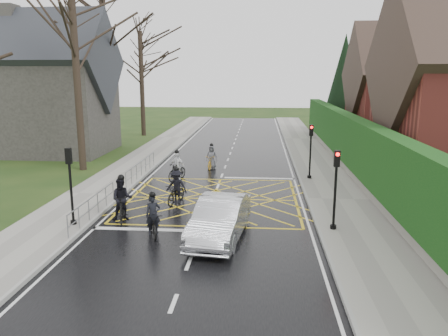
# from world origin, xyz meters

# --- Properties ---
(ground) EXTENTS (120.00, 120.00, 0.00)m
(ground) POSITION_xyz_m (0.00, 0.00, 0.00)
(ground) COLOR black
(ground) RESTS_ON ground
(road) EXTENTS (9.00, 80.00, 0.01)m
(road) POSITION_xyz_m (0.00, 0.00, 0.01)
(road) COLOR black
(road) RESTS_ON ground
(sidewalk_right) EXTENTS (3.00, 80.00, 0.15)m
(sidewalk_right) POSITION_xyz_m (6.00, 0.00, 0.07)
(sidewalk_right) COLOR gray
(sidewalk_right) RESTS_ON ground
(sidewalk_left) EXTENTS (3.00, 80.00, 0.15)m
(sidewalk_left) POSITION_xyz_m (-6.00, 0.00, 0.07)
(sidewalk_left) COLOR gray
(sidewalk_left) RESTS_ON ground
(stone_wall) EXTENTS (0.50, 38.00, 0.70)m
(stone_wall) POSITION_xyz_m (7.75, 6.00, 0.35)
(stone_wall) COLOR slate
(stone_wall) RESTS_ON ground
(hedge) EXTENTS (0.90, 38.00, 2.80)m
(hedge) POSITION_xyz_m (7.75, 6.00, 2.10)
(hedge) COLOR #103B11
(hedge) RESTS_ON stone_wall
(house_far) EXTENTS (9.80, 8.80, 10.30)m
(house_far) POSITION_xyz_m (14.75, 18.00, 4.36)
(house_far) COLOR maroon
(house_far) RESTS_ON ground
(conifer) EXTENTS (4.60, 4.60, 10.00)m
(conifer) POSITION_xyz_m (10.75, 26.00, 4.99)
(conifer) COLOR black
(conifer) RESTS_ON ground
(church) EXTENTS (8.80, 7.80, 11.00)m
(church) POSITION_xyz_m (-13.54, 12.00, 4.93)
(church) COLOR #2D2B28
(church) RESTS_ON ground
(tree_near) EXTENTS (9.24, 9.24, 11.44)m
(tree_near) POSITION_xyz_m (-9.00, 6.00, 7.91)
(tree_near) COLOR black
(tree_near) RESTS_ON ground
(tree_mid) EXTENTS (10.08, 10.08, 12.48)m
(tree_mid) POSITION_xyz_m (-10.00, 14.00, 8.63)
(tree_mid) COLOR black
(tree_mid) RESTS_ON ground
(tree_far) EXTENTS (8.40, 8.40, 10.40)m
(tree_far) POSITION_xyz_m (-9.30, 22.00, 7.19)
(tree_far) COLOR black
(tree_far) RESTS_ON ground
(railing_south) EXTENTS (0.05, 5.04, 1.03)m
(railing_south) POSITION_xyz_m (-4.65, -3.50, 0.78)
(railing_south) COLOR slate
(railing_south) RESTS_ON ground
(railing_north) EXTENTS (0.05, 6.04, 1.03)m
(railing_north) POSITION_xyz_m (-4.65, 4.00, 0.79)
(railing_north) COLOR slate
(railing_north) RESTS_ON ground
(traffic_light_ne) EXTENTS (0.24, 0.31, 3.21)m
(traffic_light_ne) POSITION_xyz_m (5.10, 4.20, 1.66)
(traffic_light_ne) COLOR black
(traffic_light_ne) RESTS_ON ground
(traffic_light_se) EXTENTS (0.24, 0.31, 3.21)m
(traffic_light_se) POSITION_xyz_m (5.10, -4.20, 1.66)
(traffic_light_se) COLOR black
(traffic_light_se) RESTS_ON ground
(traffic_light_sw) EXTENTS (0.24, 0.31, 3.21)m
(traffic_light_sw) POSITION_xyz_m (-5.10, -4.50, 1.66)
(traffic_light_sw) COLOR black
(traffic_light_sw) RESTS_ON ground
(cyclist_rear) EXTENTS (1.21, 1.83, 1.69)m
(cyclist_rear) POSITION_xyz_m (-1.76, -5.03, 0.55)
(cyclist_rear) COLOR black
(cyclist_rear) RESTS_ON ground
(cyclist_back) EXTENTS (1.02, 2.03, 1.95)m
(cyclist_back) POSITION_xyz_m (-3.44, -3.45, 0.74)
(cyclist_back) COLOR black
(cyclist_back) RESTS_ON ground
(cyclist_mid) EXTENTS (1.15, 1.90, 1.75)m
(cyclist_mid) POSITION_xyz_m (-1.65, -0.82, 0.64)
(cyclist_mid) COLOR black
(cyclist_mid) RESTS_ON ground
(cyclist_front) EXTENTS (1.13, 1.81, 1.76)m
(cyclist_front) POSITION_xyz_m (-2.47, 3.70, 0.65)
(cyclist_front) COLOR black
(cyclist_front) RESTS_ON ground
(cyclist_lead) EXTENTS (0.78, 1.74, 1.65)m
(cyclist_lead) POSITION_xyz_m (-0.84, 6.96, 0.57)
(cyclist_lead) COLOR #C48B17
(cyclist_lead) RESTS_ON ground
(car) EXTENTS (2.19, 4.82, 1.53)m
(car) POSITION_xyz_m (0.80, -5.20, 0.77)
(car) COLOR silver
(car) RESTS_ON ground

